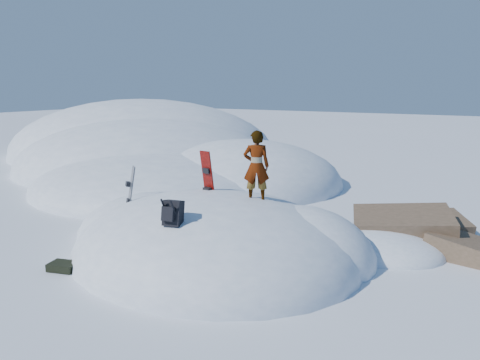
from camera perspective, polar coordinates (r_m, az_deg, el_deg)
The scene contains 9 objects.
ground at distance 11.19m, azimuth -3.25°, elevation -9.27°, with size 120.00×120.00×0.00m, color white.
snow_mound at distance 11.46m, azimuth -3.31°, elevation -8.75°, with size 8.00×6.00×3.00m.
snow_ridge at distance 24.98m, azimuth -10.71°, elevation 2.14°, with size 21.50×18.50×6.40m.
rock_outcrop at distance 12.53m, azimuth 19.30°, elevation -7.55°, with size 4.68×4.41×1.68m.
snowboard_red at distance 11.38m, azimuth -3.90°, elevation -0.29°, with size 0.34×0.32×1.60m.
snowboard_dark at distance 12.00m, azimuth -13.30°, elevation -1.72°, with size 0.39×0.39×1.44m.
backpack at distance 9.39m, azimuth -8.24°, elevation -4.01°, with size 0.42×0.47×0.60m.
gear_pile at distance 11.01m, azimuth -20.46°, elevation -9.77°, with size 0.81×0.63×0.21m.
person at distance 10.57m, azimuth 2.00°, elevation 1.70°, with size 0.59×0.39×1.63m, color slate.
Camera 1 is at (5.83, -8.69, 3.96)m, focal length 35.00 mm.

